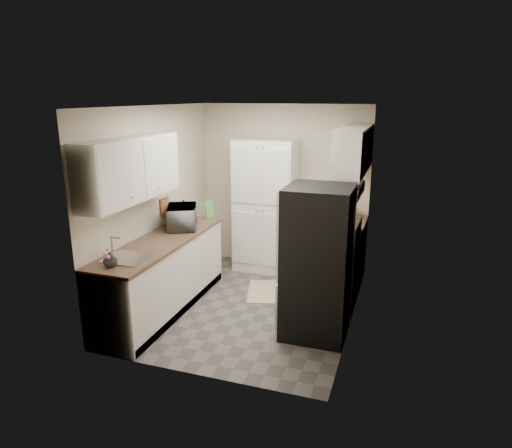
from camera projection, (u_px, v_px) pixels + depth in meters
name	position (u px, v px, depth m)	size (l,w,h in m)	color
ground	(249.00, 305.00, 5.90)	(3.20, 3.20, 0.00)	#56514C
room_shell	(247.00, 181.00, 5.45)	(2.64, 3.24, 2.52)	beige
pantry_cabinet	(265.00, 206.00, 6.89)	(0.90, 0.55, 2.00)	silver
base_cabinet_left	(163.00, 276.00, 5.69)	(0.60, 2.30, 0.88)	silver
countertop_left	(161.00, 241.00, 5.57)	(0.63, 2.33, 0.04)	brown
base_cabinet_right	(341.00, 252.00, 6.57)	(0.60, 0.80, 0.88)	silver
countertop_right	(343.00, 221.00, 6.44)	(0.63, 0.83, 0.04)	brown
electric_range	(331.00, 269.00, 5.83)	(0.71, 0.78, 1.13)	#B7B7BC
refrigerator	(317.00, 262.00, 5.01)	(0.70, 0.72, 1.70)	#B7B7BC
microwave	(182.00, 217.00, 6.02)	(0.54, 0.37, 0.30)	#ACACB1
wine_bottle	(184.00, 211.00, 6.40)	(0.07, 0.07, 0.27)	black
flower_vase	(110.00, 260.00, 4.67)	(0.15, 0.15, 0.15)	silver
cutting_board	(209.00, 209.00, 6.51)	(0.02, 0.20, 0.26)	#549744
toaster_oven	(345.00, 212.00, 6.48)	(0.27, 0.34, 0.20)	silver
fruit_basket	(346.00, 202.00, 6.42)	(0.24, 0.24, 0.10)	#FF4700
kitchen_mat	(266.00, 291.00, 6.30)	(0.48, 0.77, 0.01)	#CDB58A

